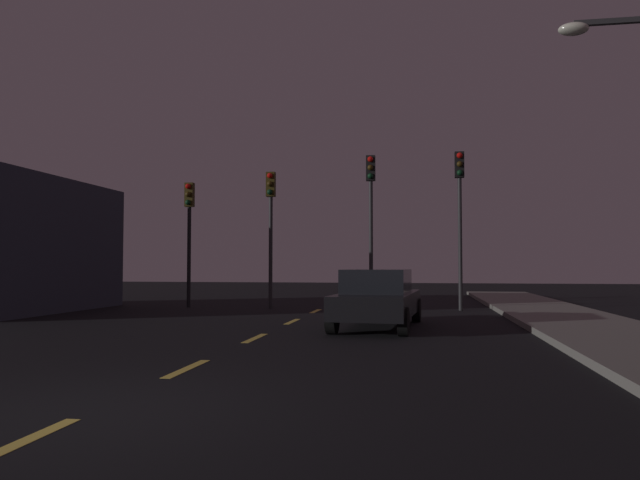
# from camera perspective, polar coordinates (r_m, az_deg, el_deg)

# --- Properties ---
(ground_plane) EXTENTS (80.00, 80.00, 0.00)m
(ground_plane) POSITION_cam_1_polar(r_m,az_deg,el_deg) (13.56, -5.52, -9.01)
(ground_plane) COLOR black
(sidewalk_curb_right) EXTENTS (3.00, 40.00, 0.15)m
(sidewalk_curb_right) POSITION_cam_1_polar(r_m,az_deg,el_deg) (13.72, 26.77, -8.37)
(sidewalk_curb_right) COLOR gray
(sidewalk_curb_right) RESTS_ON ground_plane
(lane_stripe_nearest) EXTENTS (0.16, 1.60, 0.01)m
(lane_stripe_nearest) POSITION_cam_1_polar(r_m,az_deg,el_deg) (6.13, -26.56, -16.86)
(lane_stripe_nearest) COLOR #EACC4C
(lane_stripe_nearest) RESTS_ON ground_plane
(lane_stripe_second) EXTENTS (0.16, 1.60, 0.01)m
(lane_stripe_second) POSITION_cam_1_polar(r_m,az_deg,el_deg) (9.42, -12.57, -11.86)
(lane_stripe_second) COLOR #EACC4C
(lane_stripe_second) RESTS_ON ground_plane
(lane_stripe_third) EXTENTS (0.16, 1.60, 0.01)m
(lane_stripe_third) POSITION_cam_1_polar(r_m,az_deg,el_deg) (12.99, -6.21, -9.28)
(lane_stripe_third) COLOR #EACC4C
(lane_stripe_third) RESTS_ON ground_plane
(lane_stripe_fourth) EXTENTS (0.16, 1.60, 0.01)m
(lane_stripe_fourth) POSITION_cam_1_polar(r_m,az_deg,el_deg) (16.66, -2.67, -7.77)
(lane_stripe_fourth) COLOR #EACC4C
(lane_stripe_fourth) RESTS_ON ground_plane
(lane_stripe_fifth) EXTENTS (0.16, 1.60, 0.01)m
(lane_stripe_fifth) POSITION_cam_1_polar(r_m,az_deg,el_deg) (20.38, -0.42, -6.79)
(lane_stripe_fifth) COLOR #EACC4C
(lane_stripe_fifth) RESTS_ON ground_plane
(lane_stripe_sixth) EXTENTS (0.16, 1.60, 0.01)m
(lane_stripe_sixth) POSITION_cam_1_polar(r_m,az_deg,el_deg) (24.12, 1.12, -6.11)
(lane_stripe_sixth) COLOR #EACC4C
(lane_stripe_sixth) RESTS_ON ground_plane
(traffic_signal_far_left) EXTENTS (0.32, 0.38, 4.64)m
(traffic_signal_far_left) POSITION_cam_1_polar(r_m,az_deg,el_deg) (22.80, -12.37, 1.93)
(traffic_signal_far_left) COLOR black
(traffic_signal_far_left) RESTS_ON ground_plane
(traffic_signal_center_left) EXTENTS (0.32, 0.38, 4.96)m
(traffic_signal_center_left) POSITION_cam_1_polar(r_m,az_deg,el_deg) (21.86, -4.73, 2.62)
(traffic_signal_center_left) COLOR #2D2D30
(traffic_signal_center_left) RESTS_ON ground_plane
(traffic_signal_center_right) EXTENTS (0.32, 0.38, 5.46)m
(traffic_signal_center_right) POSITION_cam_1_polar(r_m,az_deg,el_deg) (21.30, 4.87, 3.60)
(traffic_signal_center_right) COLOR #2D2D30
(traffic_signal_center_right) RESTS_ON ground_plane
(traffic_signal_far_right) EXTENTS (0.32, 0.38, 5.50)m
(traffic_signal_far_right) POSITION_cam_1_polar(r_m,az_deg,el_deg) (21.28, 13.18, 3.73)
(traffic_signal_far_right) COLOR #2D2D30
(traffic_signal_far_right) RESTS_ON ground_plane
(car_stopped_ahead) EXTENTS (2.14, 4.61, 1.45)m
(car_stopped_ahead) POSITION_cam_1_polar(r_m,az_deg,el_deg) (15.03, 5.55, -5.54)
(car_stopped_ahead) COLOR black
(car_stopped_ahead) RESTS_ON ground_plane
(street_lamp_right) EXTENTS (1.78, 0.36, 6.23)m
(street_lamp_right) POSITION_cam_1_polar(r_m,az_deg,el_deg) (12.65, 28.16, 8.13)
(street_lamp_right) COLOR #2D2D30
(street_lamp_right) RESTS_ON ground_plane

